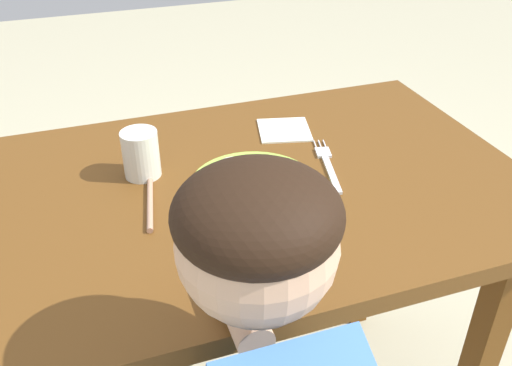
% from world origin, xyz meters
% --- Properties ---
extents(dining_table, '(1.01, 0.70, 0.75)m').
position_xyz_m(dining_table, '(0.00, 0.00, 0.64)').
color(dining_table, '#5D3814').
rests_on(dining_table, ground_plane).
extents(plate, '(0.24, 0.24, 0.06)m').
position_xyz_m(plate, '(-0.02, -0.02, 0.76)').
color(plate, '#98C543').
rests_on(plate, dining_table).
extents(fork, '(0.07, 0.20, 0.01)m').
position_xyz_m(fork, '(0.14, 0.01, 0.75)').
color(fork, silver).
rests_on(fork, dining_table).
extents(spoon, '(0.06, 0.22, 0.01)m').
position_xyz_m(spoon, '(-0.21, 0.05, 0.75)').
color(spoon, tan).
rests_on(spoon, dining_table).
extents(drinking_cup, '(0.07, 0.07, 0.09)m').
position_xyz_m(drinking_cup, '(-0.21, 0.09, 0.79)').
color(drinking_cup, silver).
rests_on(drinking_cup, dining_table).
extents(napkin, '(0.13, 0.14, 0.00)m').
position_xyz_m(napkin, '(0.11, 0.18, 0.75)').
color(napkin, white).
rests_on(napkin, dining_table).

